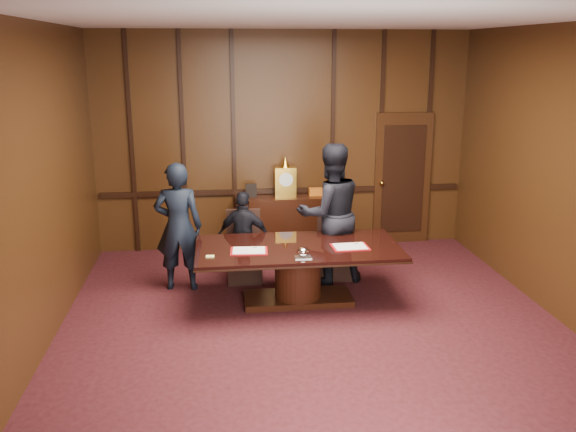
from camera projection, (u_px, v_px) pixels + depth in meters
The scene contains 13 objects.
room at pixel (324, 189), 6.63m from camera, with size 7.00×7.04×3.50m.
sideboard at pixel (285, 221), 9.94m from camera, with size 1.60×0.45×1.54m.
conference_table at pixel (298, 265), 7.85m from camera, with size 2.62×1.32×0.76m.
folder_left at pixel (249, 251), 7.58m from camera, with size 0.48×0.36×0.02m.
folder_right at pixel (350, 247), 7.74m from camera, with size 0.47×0.35×0.02m.
inkstand at pixel (303, 253), 7.34m from camera, with size 0.20×0.14×0.12m.
notepad at pixel (210, 256), 7.38m from camera, with size 0.10×0.07×0.01m, color #FFEE7C.
chair_left at pixel (244, 260), 8.68m from camera, with size 0.49×0.49×0.99m.
chair_right at pixel (334, 256), 8.82m from camera, with size 0.52×0.52×0.99m.
signatory_left at pixel (244, 237), 8.51m from camera, with size 0.77×0.32×1.31m, color black.
signatory_right at pixel (336, 240), 8.68m from camera, with size 0.56×0.37×1.15m, color black.
witness_left at pixel (178, 227), 8.21m from camera, with size 0.64×0.42×1.76m, color black.
witness_right at pixel (330, 214), 8.47m from camera, with size 0.96×0.75×1.97m, color black.
Camera 1 is at (-1.09, -6.24, 3.18)m, focal length 38.00 mm.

